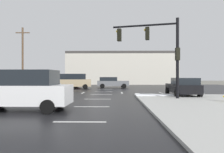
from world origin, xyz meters
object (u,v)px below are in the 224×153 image
at_px(traffic_signal_mast, 159,45).
at_px(suv_white, 22,89).
at_px(sedan_red, 65,82).
at_px(suv_tan, 73,81).
at_px(sedan_black, 183,87).
at_px(utility_pole_distant, 23,56).
at_px(sedan_silver, 44,86).
at_px(sedan_grey, 112,82).

height_order(traffic_signal_mast, suv_white, traffic_signal_mast).
xyz_separation_m(suv_white, sedan_red, (-2.94, 21.31, -0.24)).
height_order(suv_white, suv_tan, same).
height_order(sedan_black, suv_white, suv_white).
height_order(sedan_red, utility_pole_distant, utility_pole_distant).
distance_m(suv_white, sedan_silver, 9.21).
height_order(suv_white, sedan_silver, suv_white).
distance_m(traffic_signal_mast, sedan_silver, 10.93).
relative_size(sedan_grey, sedan_red, 1.00).
distance_m(suv_tan, utility_pole_distant, 10.53).
bearing_deg(utility_pole_distant, sedan_black, -36.63).
relative_size(suv_white, suv_tan, 0.97).
bearing_deg(utility_pole_distant, suv_tan, -26.34).
bearing_deg(sedan_red, sedan_grey, -11.74).
xyz_separation_m(sedan_black, sedan_red, (-13.34, 13.71, 0.00)).
relative_size(traffic_signal_mast, sedan_black, 1.28).
xyz_separation_m(traffic_signal_mast, utility_pole_distant, (-17.72, 17.34, 0.84)).
xyz_separation_m(traffic_signal_mast, sedan_silver, (-9.78, 3.71, -3.18)).
height_order(sedan_black, sedan_silver, same).
relative_size(sedan_black, suv_white, 0.93).
distance_m(suv_white, suv_tan, 18.31).
height_order(sedan_grey, sedan_silver, same).
bearing_deg(sedan_red, sedan_black, -50.42).
distance_m(sedan_grey, sedan_black, 14.28).
bearing_deg(suv_tan, utility_pole_distant, 147.18).
relative_size(sedan_grey, sedan_silver, 1.00).
bearing_deg(sedan_grey, sedan_black, -67.66).
height_order(sedan_black, sedan_red, same).
distance_m(traffic_signal_mast, utility_pole_distant, 24.80).
relative_size(sedan_black, sedan_red, 0.98).
bearing_deg(sedan_red, suv_tan, -62.34).
xyz_separation_m(sedan_grey, suv_tan, (-5.15, -2.15, 0.24)).
distance_m(sedan_silver, utility_pole_distant, 16.27).
height_order(sedan_grey, utility_pole_distant, utility_pole_distant).
height_order(suv_white, utility_pole_distant, utility_pole_distant).
bearing_deg(traffic_signal_mast, suv_white, 48.43).
height_order(traffic_signal_mast, suv_tan, traffic_signal_mast).
height_order(suv_white, sedan_red, suv_white).
height_order(suv_tan, utility_pole_distant, utility_pole_distant).
bearing_deg(sedan_silver, suv_white, 15.30).
relative_size(sedan_grey, sedan_black, 1.02).
bearing_deg(suv_tan, suv_white, -93.26).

